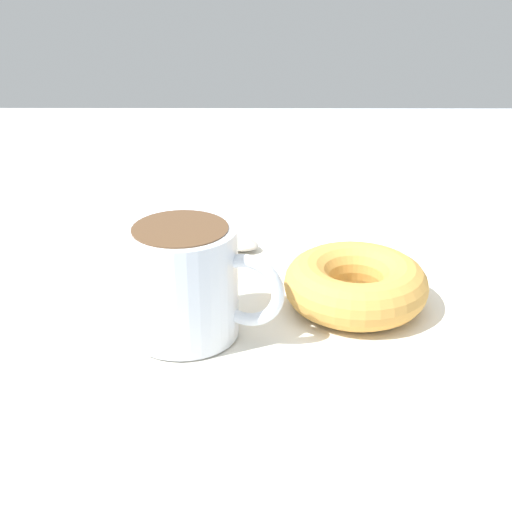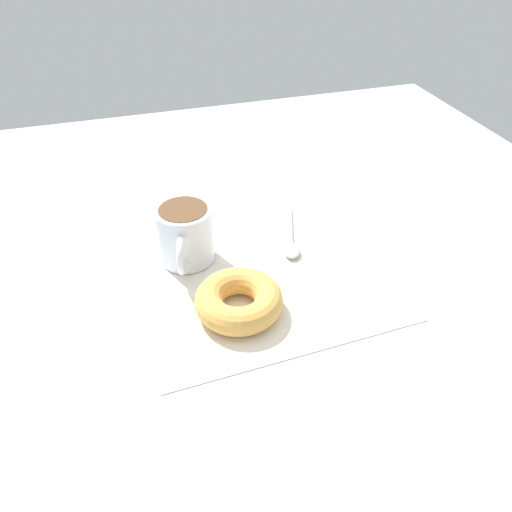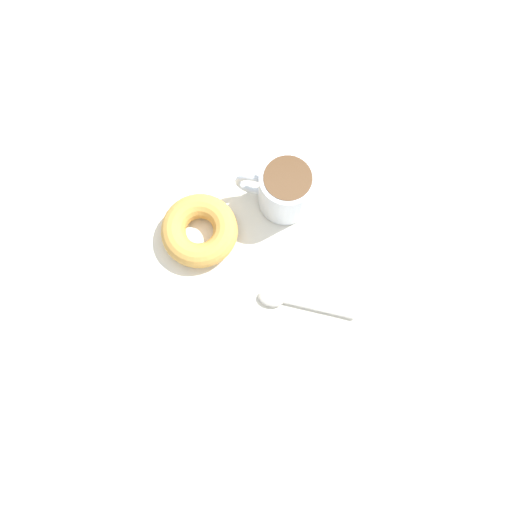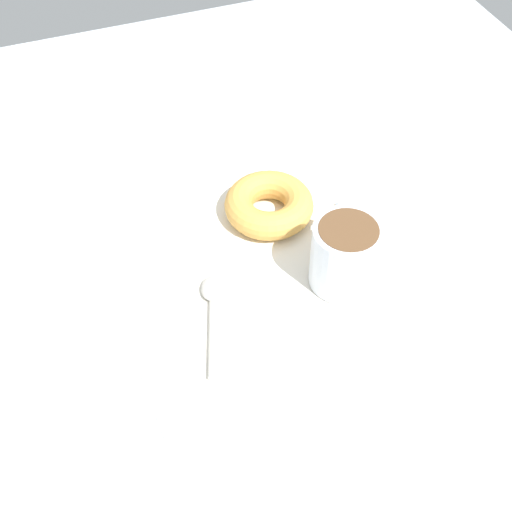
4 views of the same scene
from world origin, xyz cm
name	(u,v)px [view 4 (image 4 of 4)]	position (x,y,z in cm)	size (l,w,h in cm)	color
ground_plane	(246,282)	(0.00, 0.00, -1.00)	(120.00, 120.00, 2.00)	#B2BCC6
napkin	(256,268)	(-1.52, -0.62, 0.15)	(33.24, 33.24, 0.30)	white
coffee_cup	(345,253)	(-10.23, 4.27, 4.50)	(7.78, 10.76, 8.13)	silver
donut	(269,205)	(-6.08, -8.24, 2.07)	(10.99, 10.99, 3.54)	gold
spoon	(212,302)	(4.99, 2.76, 0.70)	(5.79, 13.32, 0.90)	#B7B2A8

